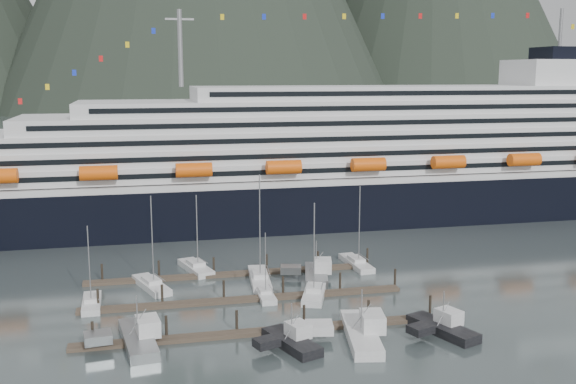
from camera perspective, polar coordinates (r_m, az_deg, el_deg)
name	(u,v)px	position (r m, az deg, el deg)	size (l,w,h in m)	color
ground	(282,305)	(99.13, -0.48, -9.55)	(1600.00, 1600.00, 0.00)	#475454
cruise_ship	(359,166)	(155.90, 6.02, 2.19)	(210.00, 30.40, 50.30)	black
dock_near	(262,331)	(88.99, -2.25, -11.69)	(48.18, 2.28, 3.20)	#403529
dock_mid	(245,299)	(101.00, -3.62, -9.00)	(48.18, 2.28, 3.20)	#403529
dock_far	(233,273)	(113.24, -4.68, -6.89)	(48.18, 2.28, 3.20)	#403529
sailboat_a	(92,304)	(102.46, -16.29, -9.06)	(2.73, 8.86, 12.55)	silver
sailboat_c	(265,295)	(102.41, -1.99, -8.67)	(2.23, 8.16, 10.49)	silver
sailboat_d	(260,279)	(109.57, -2.42, -7.37)	(4.09, 12.58, 18.24)	silver
sailboat_e	(152,285)	(108.46, -11.48, -7.76)	(6.06, 11.05, 15.38)	silver
sailboat_f	(196,268)	(116.34, -7.81, -6.42)	(5.63, 10.66, 13.86)	silver
sailboat_g	(356,264)	(118.72, 5.80, -6.04)	(3.27, 10.90, 14.77)	silver
sailboat_h	(314,294)	(102.61, 2.25, -8.60)	(6.31, 10.67, 15.14)	silver
trawler_a	(137,338)	(87.38, -12.68, -11.95)	(9.38, 12.91, 6.91)	gray
trawler_b	(291,341)	(84.69, 0.25, -12.47)	(8.16, 9.93, 6.09)	black
trawler_c	(360,332)	(87.47, 6.10, -11.71)	(10.35, 14.47, 7.18)	silver
trawler_d	(442,327)	(91.01, 12.91, -11.09)	(8.78, 10.84, 6.16)	black
trawler_e	(315,274)	(110.89, 2.33, -6.91)	(8.94, 11.40, 7.06)	gray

